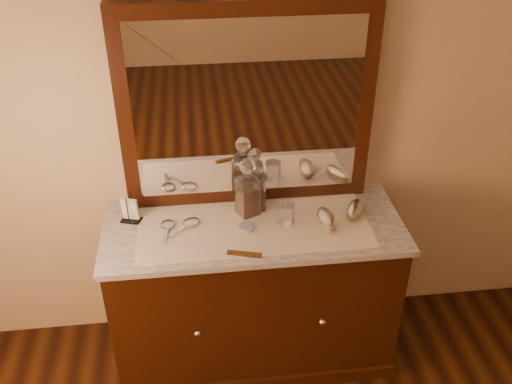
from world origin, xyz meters
TOP-DOWN VIEW (x-y plane):
  - dresser_cabinet at (0.00, 1.96)m, footprint 1.40×0.55m
  - dresser_plinth at (0.00, 1.96)m, footprint 1.46×0.59m
  - knob_left at (-0.30, 1.67)m, footprint 0.04×0.04m
  - knob_right at (0.30, 1.67)m, footprint 0.04×0.04m
  - marble_top at (0.00, 1.96)m, footprint 1.44×0.59m
  - mirror_frame at (0.00, 2.20)m, footprint 1.20×0.08m
  - mirror_glass at (0.00, 2.17)m, footprint 1.06×0.01m
  - lace_runner at (0.00, 1.94)m, footprint 1.10×0.45m
  - pin_dish at (-0.04, 1.93)m, footprint 0.10×0.10m
  - comb at (-0.07, 1.73)m, footprint 0.16×0.07m
  - napkin_rack at (-0.58, 2.06)m, footprint 0.11×0.09m
  - decanter_left at (-0.02, 2.05)m, footprint 0.12×0.12m
  - decanter_right at (0.04, 2.10)m, footprint 0.09×0.09m
  - brush_near at (0.34, 1.91)m, footprint 0.09×0.18m
  - brush_far at (0.50, 1.98)m, footprint 0.14×0.18m
  - hand_mirror_outer at (-0.41, 1.97)m, footprint 0.08×0.19m
  - hand_mirror_inner at (-0.31, 1.98)m, footprint 0.17×0.17m
  - tumblers at (0.15, 1.95)m, footprint 0.08×0.08m

SIDE VIEW (x-z plane):
  - dresser_plinth at x=0.00m, z-range 0.00..0.08m
  - dresser_cabinet at x=0.00m, z-range 0.00..0.82m
  - knob_left at x=-0.30m, z-range 0.43..0.47m
  - knob_right at x=0.30m, z-range 0.43..0.47m
  - marble_top at x=0.00m, z-range 0.82..0.85m
  - lace_runner at x=0.00m, z-range 0.85..0.85m
  - comb at x=-0.07m, z-range 0.85..0.86m
  - pin_dish at x=-0.04m, z-range 0.85..0.87m
  - hand_mirror_outer at x=-0.41m, z-range 0.85..0.87m
  - hand_mirror_inner at x=-0.31m, z-range 0.85..0.87m
  - brush_far at x=0.50m, z-range 0.85..0.90m
  - brush_near at x=0.34m, z-range 0.85..0.90m
  - tumblers at x=0.15m, z-range 0.85..0.95m
  - napkin_rack at x=-0.58m, z-range 0.84..0.98m
  - decanter_right at x=0.04m, z-range 0.82..1.09m
  - decanter_left at x=-0.02m, z-range 0.82..1.12m
  - mirror_frame at x=0.00m, z-range 0.85..1.85m
  - mirror_glass at x=0.00m, z-range 0.92..1.78m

